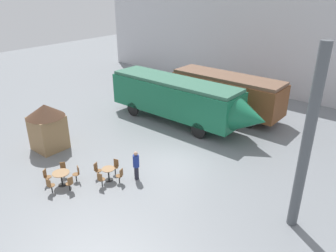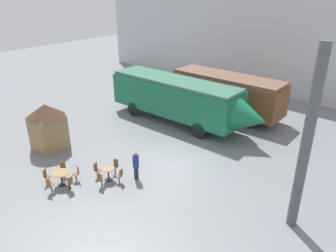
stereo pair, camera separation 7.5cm
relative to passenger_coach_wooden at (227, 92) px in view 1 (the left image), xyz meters
name	(u,v)px [view 1 (the left image)]	position (x,y,z in m)	size (l,w,h in m)	color
ground_plane	(176,162)	(1.68, -8.48, -1.90)	(80.00, 80.00, 0.00)	gray
backdrop_wall	(287,48)	(1.68, 7.08, 2.60)	(44.00, 0.15, 9.00)	silver
passenger_coach_wooden	(227,92)	(0.00, 0.00, 0.00)	(8.86, 2.70, 3.21)	brown
streamlined_locomotive	(182,98)	(-1.57, -3.68, 0.08)	(12.46, 2.73, 3.29)	#196B47
cafe_table_near	(108,172)	(0.08, -12.28, -1.38)	(0.70, 0.70, 0.72)	black
cafe_table_mid	(61,175)	(-1.45, -14.17, -1.30)	(0.89, 0.89, 0.76)	black
cafe_chair_0	(120,175)	(0.78, -12.08, -1.39)	(0.39, 0.37, 0.87)	black
cafe_chair_1	(116,166)	(-0.12, -11.59, -1.39)	(0.37, 0.39, 0.87)	black
cafe_chair_2	(97,169)	(-0.61, -12.49, -1.39)	(0.39, 0.37, 0.87)	black
cafe_chair_3	(101,179)	(0.29, -12.98, -1.39)	(0.37, 0.39, 0.87)	black
cafe_chair_4	(50,185)	(-1.25, -14.96, -1.39)	(0.36, 0.38, 0.87)	black
cafe_chair_5	(70,183)	(-0.64, -14.22, -1.39)	(0.36, 0.36, 0.87)	black
cafe_chair_6	(77,173)	(-1.15, -13.41, -1.39)	(0.38, 0.39, 0.87)	black
cafe_chair_7	(63,169)	(-2.08, -13.65, -1.39)	(0.41, 0.40, 0.87)	black
cafe_chair_8	(47,176)	(-2.14, -14.60, -1.39)	(0.40, 0.39, 0.87)	black
visitor_person	(136,164)	(1.15, -11.23, -0.99)	(0.34, 0.34, 1.67)	#262633
ticket_kiosk	(47,124)	(-5.61, -12.24, -0.23)	(2.34, 2.34, 3.00)	#99754C
support_pillar	(307,143)	(8.96, -9.35, 2.10)	(0.44, 0.44, 8.00)	#4C5156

